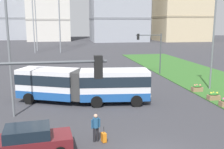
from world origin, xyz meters
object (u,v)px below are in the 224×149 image
(flower_planter_4, at_px, (197,88))
(traffic_light_far_right, at_px, (152,47))
(car_maroon_sedan, at_px, (30,141))
(streetlight_left, at_px, (9,48))
(flower_planter_3, at_px, (214,96))
(streetlight_median, at_px, (213,40))
(car_black_sedan, at_px, (53,75))
(pedestrian_crossing, at_px, (96,126))
(rolling_suitcase, at_px, (104,137))
(traffic_light_near_left, at_px, (23,110))
(articulated_bus, at_px, (83,84))

(flower_planter_4, relative_size, traffic_light_far_right, 0.19)
(car_maroon_sedan, height_order, streetlight_left, streetlight_left)
(flower_planter_3, distance_m, streetlight_median, 6.50)
(car_black_sedan, distance_m, flower_planter_3, 18.58)
(car_black_sedan, relative_size, streetlight_median, 0.46)
(pedestrian_crossing, distance_m, rolling_suitcase, 0.85)
(traffic_light_near_left, height_order, streetlight_median, streetlight_median)
(streetlight_median, bearing_deg, flower_planter_4, -157.82)
(pedestrian_crossing, relative_size, traffic_light_far_right, 0.31)
(car_black_sedan, relative_size, streetlight_left, 0.46)
(car_black_sedan, xyz_separation_m, pedestrian_crossing, (3.21, -17.51, 0.25))
(streetlight_median, bearing_deg, streetlight_left, -165.74)
(flower_planter_3, relative_size, streetlight_median, 0.11)
(rolling_suitcase, distance_m, streetlight_left, 9.65)
(flower_planter_4, height_order, traffic_light_far_right, traffic_light_far_right)
(pedestrian_crossing, bearing_deg, car_maroon_sedan, -166.93)
(traffic_light_far_right, relative_size, streetlight_median, 0.58)
(rolling_suitcase, bearing_deg, car_black_sedan, 101.66)
(traffic_light_near_left, height_order, streetlight_left, streetlight_left)
(streetlight_left, bearing_deg, traffic_light_near_left, -77.39)
(car_black_sedan, xyz_separation_m, traffic_light_near_left, (0.03, -23.25, 3.37))
(flower_planter_3, distance_m, traffic_light_near_left, 19.64)
(streetlight_left, bearing_deg, flower_planter_4, 13.35)
(articulated_bus, bearing_deg, traffic_light_near_left, -102.34)
(traffic_light_near_left, bearing_deg, traffic_light_far_right, 61.94)
(flower_planter_3, distance_m, traffic_light_far_right, 13.34)
(articulated_bus, bearing_deg, flower_planter_4, 6.64)
(traffic_light_near_left, relative_size, traffic_light_far_right, 1.05)
(car_maroon_sedan, bearing_deg, flower_planter_4, 33.97)
(rolling_suitcase, relative_size, traffic_light_near_left, 0.16)
(traffic_light_near_left, bearing_deg, flower_planter_4, 45.69)
(articulated_bus, xyz_separation_m, car_maroon_sedan, (-3.58, -9.03, -0.90))
(car_black_sedan, bearing_deg, streetlight_median, -23.09)
(flower_planter_4, distance_m, traffic_light_far_right, 10.44)
(pedestrian_crossing, relative_size, flower_planter_3, 1.58)
(car_maroon_sedan, bearing_deg, streetlight_left, 107.34)
(flower_planter_3, height_order, flower_planter_4, same)
(rolling_suitcase, height_order, streetlight_left, streetlight_left)
(traffic_light_near_left, distance_m, traffic_light_far_right, 28.33)
(pedestrian_crossing, bearing_deg, flower_planter_3, 28.89)
(articulated_bus, height_order, streetlight_left, streetlight_left)
(car_maroon_sedan, distance_m, traffic_light_near_left, 5.95)
(streetlight_left, xyz_separation_m, streetlight_median, (19.32, 4.91, 0.07))
(pedestrian_crossing, bearing_deg, car_black_sedan, 100.37)
(car_black_sedan, distance_m, rolling_suitcase, 18.09)
(flower_planter_4, bearing_deg, streetlight_median, 22.18)
(flower_planter_4, height_order, streetlight_left, streetlight_left)
(car_black_sedan, height_order, rolling_suitcase, car_black_sedan)
(car_maroon_sedan, xyz_separation_m, flower_planter_4, (15.46, 10.41, -0.33))
(car_maroon_sedan, bearing_deg, traffic_light_near_left, -83.75)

